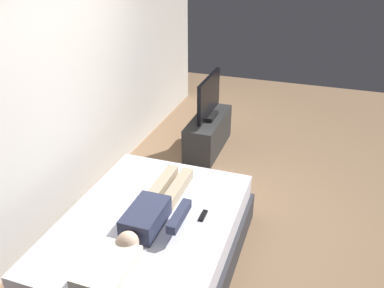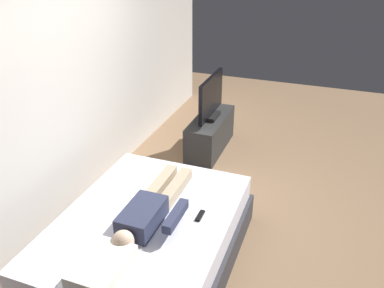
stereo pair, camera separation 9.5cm
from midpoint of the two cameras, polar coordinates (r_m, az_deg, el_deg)
The scene contains 8 objects.
ground_plane at distance 4.31m, azimuth 2.15°, elevation -11.49°, with size 10.00×10.00×0.00m, color #8C6B4C.
back_wall at distance 4.58m, azimuth -14.28°, elevation 10.06°, with size 6.40×0.10×2.80m, color silver.
bed at distance 3.72m, azimuth -5.77°, elevation -13.84°, with size 2.03×1.53×0.54m.
pillow at distance 3.06m, azimuth -11.94°, elevation -16.99°, with size 0.48×0.34×0.12m, color silver.
person at distance 3.50m, azimuth -5.20°, elevation -9.33°, with size 1.26×0.46×0.18m.
remote at distance 3.53m, azimuth 1.97°, elevation -10.30°, with size 0.15×0.04×0.02m, color black.
tv_stand at distance 5.61m, azimuth 3.12°, elevation 1.51°, with size 1.10×0.40×0.50m, color #2D2D2D.
tv at distance 5.40m, azimuth 3.26°, elevation 6.62°, with size 0.88×0.20×0.59m.
Camera 2 is at (-3.17, -1.06, 2.72)m, focal length 36.91 mm.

